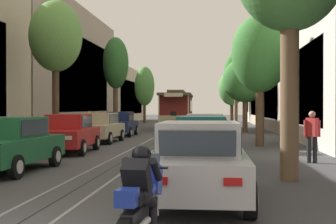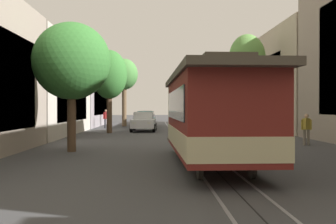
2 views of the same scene
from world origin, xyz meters
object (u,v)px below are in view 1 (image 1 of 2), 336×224
object	(u,v)px
street_tree_kerb_left_fourth	(145,86)
parked_car_green_second_left	(9,144)
parked_car_white_mid_right	(206,131)
motorcycle_with_rider	(140,202)
parked_car_navy_fifth_left	(120,124)
cable_car_trolley	(177,110)
street_tree_kerb_left_second	(56,37)
street_tree_kerb_right_second	(260,55)
parked_car_teal_second_right	(202,140)
street_tree_kerb_right_fourth	(236,74)
street_tree_kerb_right_mid	(245,80)
street_tree_kerb_left_mid	(116,64)
pedestrian_crossing_far	(89,121)
parked_car_silver_near_right	(199,162)
pedestrian_on_right_pavement	(312,134)
street_tree_kerb_right_far	(232,88)
parked_car_red_mid_left	(69,133)
parked_car_beige_fourth_left	(100,127)

from	to	relation	value
street_tree_kerb_left_fourth	parked_car_green_second_left	bearing A→B (deg)	-86.91
parked_car_white_mid_right	motorcycle_with_rider	distance (m)	15.07
parked_car_navy_fifth_left	cable_car_trolley	size ratio (longest dim) A/B	0.48
parked_car_navy_fifth_left	street_tree_kerb_left_second	size ratio (longest dim) A/B	0.59
street_tree_kerb_right_second	street_tree_kerb_left_fourth	bearing A→B (deg)	107.51
motorcycle_with_rider	parked_car_teal_second_right	bearing A→B (deg)	86.35
street_tree_kerb_right_fourth	street_tree_kerb_right_mid	bearing A→B (deg)	-89.20
parked_car_white_mid_right	street_tree_kerb_left_mid	size ratio (longest dim) A/B	0.55
parked_car_green_second_left	street_tree_kerb_right_mid	bearing A→B (deg)	69.84
parked_car_green_second_left	pedestrian_crossing_far	size ratio (longest dim) A/B	2.76
parked_car_silver_near_right	pedestrian_on_right_pavement	distance (m)	7.86
street_tree_kerb_left_fourth	street_tree_kerb_right_second	world-z (taller)	street_tree_kerb_left_fourth
street_tree_kerb_right_far	pedestrian_on_right_pavement	world-z (taller)	street_tree_kerb_right_far
parked_car_red_mid_left	parked_car_silver_near_right	xyz separation A→B (m)	(5.67, -9.74, 0.00)
parked_car_green_second_left	parked_car_white_mid_right	size ratio (longest dim) A/B	1.00
parked_car_silver_near_right	parked_car_navy_fifth_left	bearing A→B (deg)	105.36
street_tree_kerb_right_fourth	parked_car_teal_second_right	bearing A→B (deg)	-94.66
parked_car_white_mid_right	pedestrian_crossing_far	xyz separation A→B (m)	(-8.59, 12.18, 0.10)
street_tree_kerb_left_mid	street_tree_kerb_right_second	bearing A→B (deg)	-58.67
parked_car_silver_near_right	street_tree_kerb_right_second	world-z (taller)	street_tree_kerb_right_second
street_tree_kerb_left_mid	pedestrian_on_right_pavement	size ratio (longest dim) A/B	4.59
parked_car_beige_fourth_left	parked_car_green_second_left	bearing A→B (deg)	-89.34
street_tree_kerb_left_fourth	street_tree_kerb_left_mid	bearing A→B (deg)	-91.00
parked_car_white_mid_right	pedestrian_on_right_pavement	bearing A→B (deg)	-52.92
street_tree_kerb_left_second	parked_car_silver_near_right	bearing A→B (deg)	-61.64
street_tree_kerb_left_fourth	street_tree_kerb_right_second	size ratio (longest dim) A/B	1.07
parked_car_beige_fourth_left	street_tree_kerb_right_far	size ratio (longest dim) A/B	0.68
parked_car_white_mid_right	pedestrian_on_right_pavement	size ratio (longest dim) A/B	2.54
parked_car_beige_fourth_left	cable_car_trolley	size ratio (longest dim) A/B	0.48
parked_car_silver_near_right	street_tree_kerb_right_mid	world-z (taller)	street_tree_kerb_right_mid
parked_car_teal_second_right	street_tree_kerb_left_second	world-z (taller)	street_tree_kerb_left_second
parked_car_teal_second_right	motorcycle_with_rider	world-z (taller)	parked_car_teal_second_right
parked_car_red_mid_left	parked_car_beige_fourth_left	world-z (taller)	same
street_tree_kerb_left_second	pedestrian_crossing_far	distance (m)	10.54
parked_car_beige_fourth_left	motorcycle_with_rider	xyz separation A→B (m)	(5.09, -18.69, -0.15)
parked_car_green_second_left	street_tree_kerb_right_mid	distance (m)	24.17
street_tree_kerb_right_mid	cable_car_trolley	bearing A→B (deg)	139.71
street_tree_kerb_right_far	cable_car_trolley	bearing A→B (deg)	-105.27
parked_car_green_second_left	parked_car_white_mid_right	world-z (taller)	same
parked_car_red_mid_left	parked_car_navy_fifth_left	size ratio (longest dim) A/B	1.01
parked_car_red_mid_left	street_tree_kerb_left_second	distance (m)	7.07
parked_car_red_mid_left	parked_car_white_mid_right	distance (m)	5.97
street_tree_kerb_right_second	parked_car_beige_fourth_left	bearing A→B (deg)	168.11
parked_car_navy_fifth_left	cable_car_trolley	distance (m)	10.35
parked_car_green_second_left	street_tree_kerb_right_second	distance (m)	13.19
pedestrian_on_right_pavement	street_tree_kerb_left_mid	bearing A→B (deg)	115.87
street_tree_kerb_right_second	parked_car_teal_second_right	bearing A→B (deg)	-108.46
parked_car_beige_fourth_left	street_tree_kerb_right_second	world-z (taller)	street_tree_kerb_right_second
street_tree_kerb_left_second	street_tree_kerb_left_mid	distance (m)	16.74
street_tree_kerb_right_mid	parked_car_white_mid_right	bearing A→B (deg)	-100.46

